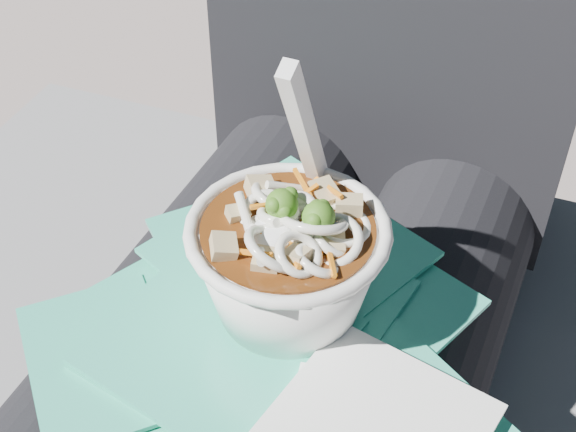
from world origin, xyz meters
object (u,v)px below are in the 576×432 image
at_px(person_body, 317,276).
at_px(plastic_bag, 261,319).
at_px(lap, 273,371).
at_px(udon_bowl, 289,256).

xyz_separation_m(person_body, plastic_bag, (0.00, -0.11, 0.06)).
bearing_deg(person_body, plastic_bag, -89.56).
height_order(lap, plastic_bag, plastic_bag).
bearing_deg(lap, plastic_bag, -87.59).
relative_size(person_body, udon_bowl, 5.24).
bearing_deg(plastic_bag, lap, 92.41).
distance_m(plastic_bag, udon_bowl, 0.06).
distance_m(person_body, udon_bowl, 0.16).
bearing_deg(person_body, udon_bowl, -80.17).
relative_size(person_body, plastic_bag, 2.73).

